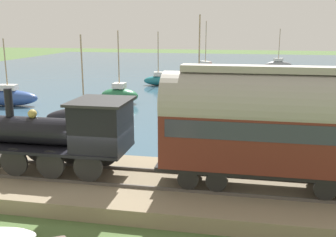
# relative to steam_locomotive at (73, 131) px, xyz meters

# --- Properties ---
(ground_plane) EXTENTS (200.00, 200.00, 0.00)m
(ground_plane) POSITION_rel_steam_locomotive_xyz_m (-0.24, -1.09, -2.38)
(ground_plane) COLOR #476033
(harbor_water) EXTENTS (80.00, 80.00, 0.01)m
(harbor_water) POSITION_rel_steam_locomotive_xyz_m (43.02, -1.09, -2.38)
(harbor_water) COLOR #38566B
(harbor_water) RESTS_ON ground
(rail_embankment) EXTENTS (5.45, 56.00, 0.68)m
(rail_embankment) POSITION_rel_steam_locomotive_xyz_m (0.00, -1.09, -2.10)
(rail_embankment) COLOR #84755B
(rail_embankment) RESTS_ON ground
(steam_locomotive) EXTENTS (2.38, 6.12, 3.31)m
(steam_locomotive) POSITION_rel_steam_locomotive_xyz_m (0.00, 0.00, 0.00)
(steam_locomotive) COLOR black
(steam_locomotive) RESTS_ON rail_embankment
(passenger_coach) EXTENTS (2.26, 8.09, 4.39)m
(passenger_coach) POSITION_rel_steam_locomotive_xyz_m (0.00, -7.55, 0.71)
(passenger_coach) COLOR black
(passenger_coach) RESTS_ON rail_embankment
(sailboat_gray) EXTENTS (2.48, 4.54, 6.11)m
(sailboat_gray) POSITION_rel_steam_locomotive_xyz_m (47.97, -11.51, -1.66)
(sailboat_gray) COLOR gray
(sailboat_gray) RESTS_ON harbor_water
(sailboat_green) EXTENTS (1.86, 3.34, 6.08)m
(sailboat_green) POSITION_rel_steam_locomotive_xyz_m (17.76, 3.85, -1.67)
(sailboat_green) COLOR #236B42
(sailboat_green) RESTS_ON harbor_water
(sailboat_white) EXTENTS (2.41, 3.52, 7.16)m
(sailboat_white) POSITION_rel_steam_locomotive_xyz_m (12.83, -3.48, -1.83)
(sailboat_white) COLOR white
(sailboat_white) RESTS_ON harbor_water
(sailboat_red) EXTENTS (4.16, 5.32, 7.12)m
(sailboat_red) POSITION_rel_steam_locomotive_xyz_m (40.12, -1.24, -1.64)
(sailboat_red) COLOR #B72D23
(sailboat_red) RESTS_ON harbor_water
(sailboat_teal) EXTENTS (1.88, 3.40, 5.87)m
(sailboat_teal) POSITION_rel_steam_locomotive_xyz_m (28.67, 2.86, -1.78)
(sailboat_teal) COLOR #1E707A
(sailboat_teal) RESTS_ON harbor_water
(sailboat_black) EXTENTS (3.74, 5.02, 5.88)m
(sailboat_black) POSITION_rel_steam_locomotive_xyz_m (10.57, 4.04, -1.82)
(sailboat_black) COLOR black
(sailboat_black) RESTS_ON harbor_water
(sailboat_blue) EXTENTS (1.99, 5.07, 5.46)m
(sailboat_blue) POSITION_rel_steam_locomotive_xyz_m (14.84, 12.47, -1.66)
(sailboat_blue) COLOR #335199
(sailboat_blue) RESTS_ON harbor_water
(rowboat_mid_harbor) EXTENTS (1.90, 2.13, 0.52)m
(rowboat_mid_harbor) POSITION_rel_steam_locomotive_xyz_m (7.41, -7.81, -2.12)
(rowboat_mid_harbor) COLOR beige
(rowboat_mid_harbor) RESTS_ON harbor_water
(rowboat_far_out) EXTENTS (0.83, 2.05, 0.34)m
(rowboat_far_out) POSITION_rel_steam_locomotive_xyz_m (4.47, -7.26, -2.20)
(rowboat_far_out) COLOR silver
(rowboat_far_out) RESTS_ON harbor_water
(rowboat_off_pier) EXTENTS (0.90, 2.22, 0.53)m
(rowboat_off_pier) POSITION_rel_steam_locomotive_xyz_m (12.81, -12.53, -2.11)
(rowboat_off_pier) COLOR silver
(rowboat_off_pier) RESTS_ON harbor_water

